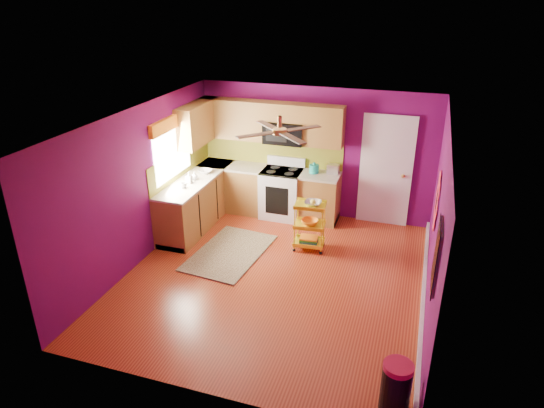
% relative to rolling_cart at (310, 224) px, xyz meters
% --- Properties ---
extents(ground, '(5.00, 5.00, 0.00)m').
position_rel_rolling_cart_xyz_m(ground, '(-0.29, -1.04, -0.48)').
color(ground, maroon).
rests_on(ground, ground).
extents(room_envelope, '(4.54, 5.04, 2.52)m').
position_rel_rolling_cart_xyz_m(room_envelope, '(-0.26, -1.04, 1.16)').
color(room_envelope, '#620B55').
rests_on(room_envelope, ground).
extents(lower_cabinets, '(2.81, 2.31, 0.94)m').
position_rel_rolling_cart_xyz_m(lower_cabinets, '(-1.63, 0.77, -0.04)').
color(lower_cabinets, brown).
rests_on(lower_cabinets, ground).
extents(electric_range, '(0.76, 0.66, 1.13)m').
position_rel_rolling_cart_xyz_m(electric_range, '(-0.84, 1.13, 0.01)').
color(electric_range, white).
rests_on(electric_range, ground).
extents(upper_cabinetry, '(2.80, 2.30, 1.26)m').
position_rel_rolling_cart_xyz_m(upper_cabinetry, '(-1.53, 1.13, 1.32)').
color(upper_cabinetry, brown).
rests_on(upper_cabinetry, ground).
extents(left_window, '(0.08, 1.35, 1.08)m').
position_rel_rolling_cart_xyz_m(left_window, '(-2.51, 0.01, 1.26)').
color(left_window, white).
rests_on(left_window, ground).
extents(panel_door, '(0.95, 0.11, 2.15)m').
position_rel_rolling_cart_xyz_m(panel_door, '(1.06, 1.42, 0.55)').
color(panel_door, white).
rests_on(panel_door, ground).
extents(right_wall_art, '(0.04, 2.74, 1.04)m').
position_rel_rolling_cart_xyz_m(right_wall_art, '(1.94, -1.38, 0.97)').
color(right_wall_art, black).
rests_on(right_wall_art, ground).
extents(ceiling_fan, '(1.01, 1.01, 0.26)m').
position_rel_rolling_cart_xyz_m(ceiling_fan, '(-0.29, -0.84, 1.81)').
color(ceiling_fan, '#BF8C3F').
rests_on(ceiling_fan, ground).
extents(shag_rug, '(1.20, 1.80, 0.02)m').
position_rel_rolling_cart_xyz_m(shag_rug, '(-1.24, -0.58, -0.46)').
color(shag_rug, black).
rests_on(shag_rug, ground).
extents(rolling_cart, '(0.54, 0.42, 0.93)m').
position_rel_rolling_cart_xyz_m(rolling_cart, '(0.00, 0.00, 0.00)').
color(rolling_cart, yellow).
rests_on(rolling_cart, ground).
extents(trash_can, '(0.38, 0.39, 0.61)m').
position_rel_rolling_cart_xyz_m(trash_can, '(1.70, -3.12, -0.17)').
color(trash_can, black).
rests_on(trash_can, ground).
extents(teal_kettle, '(0.18, 0.18, 0.21)m').
position_rel_rolling_cart_xyz_m(teal_kettle, '(-0.23, 1.20, 0.55)').
color(teal_kettle, '#16A798').
rests_on(teal_kettle, lower_cabinets).
extents(toaster, '(0.22, 0.15, 0.18)m').
position_rel_rolling_cart_xyz_m(toaster, '(0.11, 1.28, 0.55)').
color(toaster, beige).
rests_on(toaster, lower_cabinets).
extents(soap_bottle_a, '(0.09, 0.10, 0.21)m').
position_rel_rolling_cart_xyz_m(soap_bottle_a, '(-2.23, 0.01, 0.57)').
color(soap_bottle_a, '#EA3F72').
rests_on(soap_bottle_a, lower_cabinets).
extents(soap_bottle_b, '(0.12, 0.12, 0.15)m').
position_rel_rolling_cart_xyz_m(soap_bottle_b, '(-2.22, 0.20, 0.54)').
color(soap_bottle_b, white).
rests_on(soap_bottle_b, lower_cabinets).
extents(counter_dish, '(0.25, 0.25, 0.06)m').
position_rel_rolling_cart_xyz_m(counter_dish, '(-2.18, 0.57, 0.49)').
color(counter_dish, white).
rests_on(counter_dish, lower_cabinets).
extents(counter_cup, '(0.12, 0.12, 0.09)m').
position_rel_rolling_cart_xyz_m(counter_cup, '(-2.22, -0.23, 0.51)').
color(counter_cup, white).
rests_on(counter_cup, lower_cabinets).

